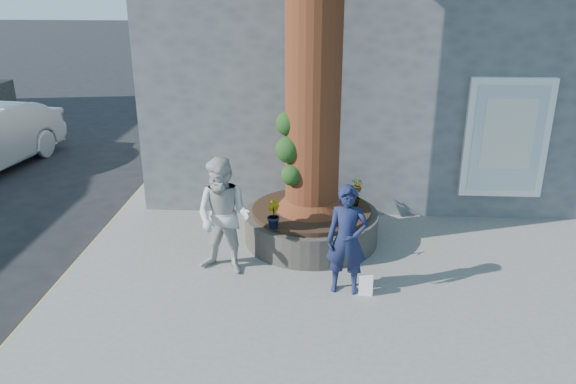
{
  "coord_description": "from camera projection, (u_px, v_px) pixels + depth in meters",
  "views": [
    {
      "loc": [
        0.91,
        -6.93,
        4.39
      ],
      "look_at": [
        0.43,
        1.36,
        1.25
      ],
      "focal_mm": 35.0,
      "sensor_mm": 36.0,
      "label": 1
    }
  ],
  "objects": [
    {
      "name": "shopping_bag",
      "position": [
        366.0,
        285.0,
        8.11
      ],
      "size": [
        0.21,
        0.14,
        0.28
      ],
      "primitive_type": "cube",
      "rotation": [
        0.0,
        0.0,
        -0.09
      ],
      "color": "white",
      "rests_on": "pavement"
    },
    {
      "name": "ground",
      "position": [
        253.0,
        306.0,
        8.07
      ],
      "size": [
        120.0,
        120.0,
        0.0
      ],
      "primitive_type": "plane",
      "color": "black",
      "rests_on": "ground"
    },
    {
      "name": "plant_a",
      "position": [
        342.0,
        219.0,
        8.76
      ],
      "size": [
        0.23,
        0.22,
        0.37
      ],
      "primitive_type": "imported",
      "rotation": [
        0.0,
        0.0,
        0.63
      ],
      "color": "gray",
      "rests_on": "planter"
    },
    {
      "name": "plant_b",
      "position": [
        273.0,
        215.0,
        8.8
      ],
      "size": [
        0.31,
        0.32,
        0.44
      ],
      "primitive_type": "imported",
      "rotation": [
        0.0,
        0.0,
        1.98
      ],
      "color": "gray",
      "rests_on": "planter"
    },
    {
      "name": "plant_c",
      "position": [
        354.0,
        196.0,
        9.69
      ],
      "size": [
        0.2,
        0.2,
        0.36
      ],
      "primitive_type": "imported",
      "rotation": [
        0.0,
        0.0,
        3.11
      ],
      "color": "gray",
      "rests_on": "planter"
    },
    {
      "name": "man",
      "position": [
        347.0,
        240.0,
        7.96
      ],
      "size": [
        0.63,
        0.44,
        1.63
      ],
      "primitive_type": "imported",
      "rotation": [
        0.0,
        0.0,
        -0.1
      ],
      "color": "#151B3B",
      "rests_on": "pavement"
    },
    {
      "name": "pavement",
      "position": [
        354.0,
        271.0,
        8.9
      ],
      "size": [
        9.0,
        8.0,
        0.12
      ],
      "primitive_type": "cube",
      "color": "slate",
      "rests_on": "ground"
    },
    {
      "name": "stone_shop",
      "position": [
        387.0,
        35.0,
        13.54
      ],
      "size": [
        10.3,
        8.3,
        6.3
      ],
      "color": "#525457",
      "rests_on": "ground"
    },
    {
      "name": "yellow_line",
      "position": [
        74.0,
        267.0,
        9.17
      ],
      "size": [
        0.1,
        30.0,
        0.01
      ],
      "primitive_type": "cube",
      "color": "yellow",
      "rests_on": "ground"
    },
    {
      "name": "planter",
      "position": [
        311.0,
        224.0,
        9.75
      ],
      "size": [
        2.3,
        2.3,
        0.6
      ],
      "color": "black",
      "rests_on": "pavement"
    },
    {
      "name": "woman",
      "position": [
        224.0,
        217.0,
        8.48
      ],
      "size": [
        1.05,
        0.91,
        1.83
      ],
      "primitive_type": "imported",
      "rotation": [
        0.0,
        0.0,
        -0.27
      ],
      "color": "#BAB8B2",
      "rests_on": "pavement"
    },
    {
      "name": "plant_d",
      "position": [
        358.0,
        185.0,
        10.34
      ],
      "size": [
        0.33,
        0.33,
        0.27
      ],
      "primitive_type": "imported",
      "rotation": [
        0.0,
        0.0,
        5.54
      ],
      "color": "gray",
      "rests_on": "planter"
    }
  ]
}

